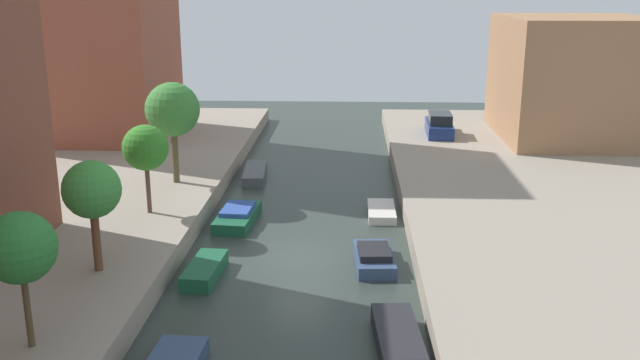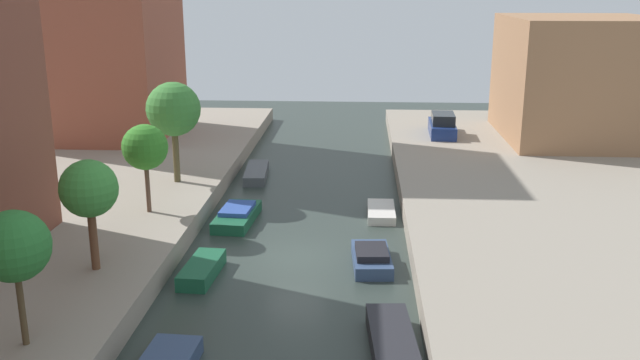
{
  "view_description": "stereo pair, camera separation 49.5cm",
  "coord_description": "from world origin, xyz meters",
  "px_view_note": "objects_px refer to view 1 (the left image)",
  "views": [
    {
      "loc": [
        2.25,
        -28.56,
        11.69
      ],
      "look_at": [
        0.66,
        7.01,
        1.58
      ],
      "focal_mm": 39.04,
      "sensor_mm": 36.0,
      "label": 1
    },
    {
      "loc": [
        2.75,
        -28.54,
        11.69
      ],
      "look_at": [
        0.66,
        7.01,
        1.58
      ],
      "focal_mm": 39.04,
      "sensor_mm": 36.0,
      "label": 2
    }
  ],
  "objects_px": {
    "moored_boat_left_4": "(255,173)",
    "low_block_right": "(574,78)",
    "street_tree_2": "(92,191)",
    "moored_boat_right_3": "(374,258)",
    "moored_boat_left_2": "(205,270)",
    "street_tree_4": "(173,110)",
    "moored_boat_left_3": "(238,216)",
    "parked_car": "(439,126)",
    "moored_boat_right_2": "(398,339)",
    "moored_boat_right_4": "(381,212)",
    "street_tree_3": "(145,148)",
    "street_tree_1": "(20,248)"
  },
  "relations": [
    {
      "from": "moored_boat_left_4",
      "to": "low_block_right",
      "type": "bearing_deg",
      "value": 21.18
    },
    {
      "from": "street_tree_2",
      "to": "moored_boat_right_3",
      "type": "distance_m",
      "value": 11.86
    },
    {
      "from": "low_block_right",
      "to": "moored_boat_left_2",
      "type": "xyz_separation_m",
      "value": [
        -21.67,
        -23.68,
        -4.92
      ]
    },
    {
      "from": "low_block_right",
      "to": "street_tree_4",
      "type": "distance_m",
      "value": 28.55
    },
    {
      "from": "street_tree_2",
      "to": "moored_boat_left_3",
      "type": "relative_size",
      "value": 1.02
    },
    {
      "from": "parked_car",
      "to": "moored_boat_right_2",
      "type": "height_order",
      "value": "parked_car"
    },
    {
      "from": "parked_car",
      "to": "moored_boat_left_2",
      "type": "xyz_separation_m",
      "value": [
        -12.39,
        -23.9,
        -1.37
      ]
    },
    {
      "from": "moored_boat_left_3",
      "to": "low_block_right",
      "type": "bearing_deg",
      "value": 38.13
    },
    {
      "from": "moored_boat_right_4",
      "to": "street_tree_3",
      "type": "bearing_deg",
      "value": -165.36
    },
    {
      "from": "moored_boat_left_2",
      "to": "moored_boat_left_3",
      "type": "height_order",
      "value": "moored_boat_left_3"
    },
    {
      "from": "moored_boat_left_2",
      "to": "moored_boat_right_3",
      "type": "relative_size",
      "value": 0.97
    },
    {
      "from": "street_tree_3",
      "to": "street_tree_4",
      "type": "distance_m",
      "value": 5.42
    },
    {
      "from": "low_block_right",
      "to": "moored_boat_left_3",
      "type": "bearing_deg",
      "value": -141.87
    },
    {
      "from": "street_tree_4",
      "to": "parked_car",
      "type": "distance_m",
      "value": 21.15
    },
    {
      "from": "low_block_right",
      "to": "moored_boat_left_2",
      "type": "height_order",
      "value": "low_block_right"
    },
    {
      "from": "street_tree_2",
      "to": "moored_boat_right_2",
      "type": "distance_m",
      "value": 12.5
    },
    {
      "from": "street_tree_3",
      "to": "parked_car",
      "type": "height_order",
      "value": "street_tree_3"
    },
    {
      "from": "street_tree_1",
      "to": "moored_boat_right_2",
      "type": "relative_size",
      "value": 1.07
    },
    {
      "from": "moored_boat_left_2",
      "to": "moored_boat_right_4",
      "type": "xyz_separation_m",
      "value": [
        7.59,
        8.24,
        -0.09
      ]
    },
    {
      "from": "low_block_right",
      "to": "moored_boat_right_2",
      "type": "height_order",
      "value": "low_block_right"
    },
    {
      "from": "street_tree_4",
      "to": "moored_boat_left_4",
      "type": "distance_m",
      "value": 7.63
    },
    {
      "from": "low_block_right",
      "to": "street_tree_4",
      "type": "relative_size",
      "value": 2.11
    },
    {
      "from": "street_tree_1",
      "to": "parked_car",
      "type": "distance_m",
      "value": 35.47
    },
    {
      "from": "street_tree_3",
      "to": "street_tree_4",
      "type": "height_order",
      "value": "street_tree_4"
    },
    {
      "from": "moored_boat_left_4",
      "to": "street_tree_3",
      "type": "bearing_deg",
      "value": -110.5
    },
    {
      "from": "street_tree_1",
      "to": "moored_boat_left_2",
      "type": "relative_size",
      "value": 1.27
    },
    {
      "from": "moored_boat_right_3",
      "to": "moored_boat_left_4",
      "type": "bearing_deg",
      "value": 116.99
    },
    {
      "from": "parked_car",
      "to": "moored_boat_left_4",
      "type": "height_order",
      "value": "parked_car"
    },
    {
      "from": "moored_boat_left_2",
      "to": "moored_boat_left_3",
      "type": "bearing_deg",
      "value": 87.8
    },
    {
      "from": "moored_boat_left_3",
      "to": "moored_boat_left_4",
      "type": "relative_size",
      "value": 0.93
    },
    {
      "from": "street_tree_2",
      "to": "moored_boat_right_3",
      "type": "xyz_separation_m",
      "value": [
        10.73,
        3.29,
        -3.84
      ]
    },
    {
      "from": "street_tree_4",
      "to": "moored_boat_left_3",
      "type": "bearing_deg",
      "value": -43.26
    },
    {
      "from": "street_tree_4",
      "to": "moored_boat_left_4",
      "type": "relative_size",
      "value": 1.2
    },
    {
      "from": "street_tree_4",
      "to": "moored_boat_left_2",
      "type": "bearing_deg",
      "value": -70.68
    },
    {
      "from": "parked_car",
      "to": "moored_boat_right_4",
      "type": "bearing_deg",
      "value": -107.05
    },
    {
      "from": "street_tree_3",
      "to": "moored_boat_left_2",
      "type": "height_order",
      "value": "street_tree_3"
    },
    {
      "from": "street_tree_1",
      "to": "moored_boat_right_2",
      "type": "height_order",
      "value": "street_tree_1"
    },
    {
      "from": "street_tree_2",
      "to": "moored_boat_left_2",
      "type": "height_order",
      "value": "street_tree_2"
    },
    {
      "from": "street_tree_2",
      "to": "street_tree_3",
      "type": "relative_size",
      "value": 1.01
    },
    {
      "from": "street_tree_2",
      "to": "street_tree_3",
      "type": "xyz_separation_m",
      "value": [
        -0.0,
        7.02,
        -0.01
      ]
    },
    {
      "from": "low_block_right",
      "to": "parked_car",
      "type": "height_order",
      "value": "low_block_right"
    },
    {
      "from": "low_block_right",
      "to": "street_tree_3",
      "type": "bearing_deg",
      "value": -144.09
    },
    {
      "from": "moored_boat_left_2",
      "to": "moored_boat_right_2",
      "type": "bearing_deg",
      "value": -35.72
    },
    {
      "from": "moored_boat_left_3",
      "to": "street_tree_2",
      "type": "bearing_deg",
      "value": -114.89
    },
    {
      "from": "street_tree_1",
      "to": "street_tree_4",
      "type": "bearing_deg",
      "value": 90.0
    },
    {
      "from": "moored_boat_right_4",
      "to": "moored_boat_left_2",
      "type": "bearing_deg",
      "value": -132.65
    },
    {
      "from": "moored_boat_left_2",
      "to": "low_block_right",
      "type": "bearing_deg",
      "value": 47.54
    },
    {
      "from": "street_tree_2",
      "to": "moored_boat_left_2",
      "type": "xyz_separation_m",
      "value": [
        3.73,
        1.73,
        -3.89
      ]
    },
    {
      "from": "street_tree_2",
      "to": "parked_car",
      "type": "relative_size",
      "value": 0.91
    },
    {
      "from": "street_tree_2",
      "to": "moored_boat_left_3",
      "type": "xyz_separation_m",
      "value": [
        3.99,
        8.61,
        -3.86
      ]
    }
  ]
}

